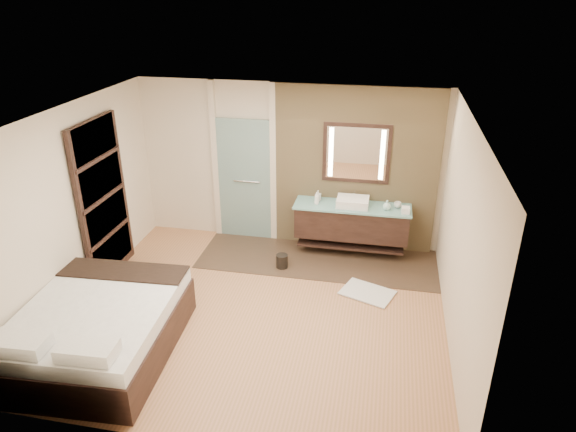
% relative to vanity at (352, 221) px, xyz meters
% --- Properties ---
extents(floor, '(5.00, 5.00, 0.00)m').
position_rel_vanity_xyz_m(floor, '(-1.10, -1.92, -0.58)').
color(floor, '#A26F44').
rests_on(floor, ground).
extents(tile_strip, '(3.80, 1.30, 0.01)m').
position_rel_vanity_xyz_m(tile_strip, '(-0.50, -0.32, -0.57)').
color(tile_strip, '#3E3022').
rests_on(tile_strip, floor).
extents(stone_wall, '(2.60, 0.08, 2.70)m').
position_rel_vanity_xyz_m(stone_wall, '(0.00, 0.29, 0.77)').
color(stone_wall, tan).
rests_on(stone_wall, floor).
extents(vanity, '(1.85, 0.55, 0.88)m').
position_rel_vanity_xyz_m(vanity, '(0.00, 0.00, 0.00)').
color(vanity, black).
rests_on(vanity, stone_wall).
extents(mirror_unit, '(1.06, 0.04, 0.96)m').
position_rel_vanity_xyz_m(mirror_unit, '(0.00, 0.24, 1.07)').
color(mirror_unit, black).
rests_on(mirror_unit, stone_wall).
extents(frosted_door, '(1.10, 0.12, 2.70)m').
position_rel_vanity_xyz_m(frosted_door, '(-1.85, 0.28, 0.56)').
color(frosted_door, silver).
rests_on(frosted_door, floor).
extents(shoji_partition, '(0.06, 1.20, 2.40)m').
position_rel_vanity_xyz_m(shoji_partition, '(-3.53, -1.32, 0.63)').
color(shoji_partition, black).
rests_on(shoji_partition, floor).
extents(bed, '(1.80, 2.20, 0.82)m').
position_rel_vanity_xyz_m(bed, '(-2.75, -3.08, -0.24)').
color(bed, black).
rests_on(bed, floor).
extents(bath_mat, '(0.85, 0.72, 0.02)m').
position_rel_vanity_xyz_m(bath_mat, '(0.35, -1.17, -0.56)').
color(bath_mat, silver).
rests_on(bath_mat, floor).
extents(waste_bin, '(0.20, 0.20, 0.23)m').
position_rel_vanity_xyz_m(waste_bin, '(-1.01, -0.69, -0.47)').
color(waste_bin, black).
rests_on(waste_bin, floor).
extents(tissue_box, '(0.13, 0.13, 0.10)m').
position_rel_vanity_xyz_m(tissue_box, '(0.82, -0.14, 0.33)').
color(tissue_box, white).
rests_on(tissue_box, vanity).
extents(soap_bottle_a, '(0.09, 0.09, 0.20)m').
position_rel_vanity_xyz_m(soap_bottle_a, '(-0.57, -0.06, 0.38)').
color(soap_bottle_a, white).
rests_on(soap_bottle_a, vanity).
extents(soap_bottle_b, '(0.10, 0.10, 0.18)m').
position_rel_vanity_xyz_m(soap_bottle_b, '(-0.57, 0.09, 0.37)').
color(soap_bottle_b, '#B2B2B2').
rests_on(soap_bottle_b, vanity).
extents(soap_bottle_c, '(0.14, 0.14, 0.16)m').
position_rel_vanity_xyz_m(soap_bottle_c, '(0.53, -0.07, 0.36)').
color(soap_bottle_c, '#BEEFE6').
rests_on(soap_bottle_c, vanity).
extents(cup, '(0.12, 0.12, 0.09)m').
position_rel_vanity_xyz_m(cup, '(0.70, 0.05, 0.33)').
color(cup, white).
rests_on(cup, vanity).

